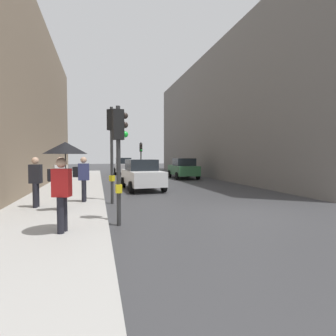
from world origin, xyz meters
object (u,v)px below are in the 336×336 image
object	(u,v)px
traffic_light_near_right	(112,137)
pedestrian_with_grey_backpack	(83,176)
car_silver_hatchback	(123,166)
car_green_estate	(183,168)
pedestrian_in_dark_coat	(36,180)
traffic_light_far_median	(141,153)
pedestrian_with_black_backpack	(59,180)
pedestrian_with_umbrella	(64,161)
car_white_compact	(142,175)
traffic_light_near_left	(119,143)

from	to	relation	value
traffic_light_near_right	pedestrian_with_grey_backpack	bearing A→B (deg)	-174.08
car_silver_hatchback	pedestrian_with_grey_backpack	bearing A→B (deg)	-100.18
car_silver_hatchback	car_green_estate	distance (m)	8.57
car_silver_hatchback	pedestrian_in_dark_coat	bearing A→B (deg)	-104.13
traffic_light_near_right	pedestrian_with_grey_backpack	world-z (taller)	traffic_light_near_right
traffic_light_far_median	car_silver_hatchback	distance (m)	3.56
traffic_light_far_median	car_green_estate	world-z (taller)	traffic_light_far_median
pedestrian_with_black_backpack	pedestrian_with_umbrella	bearing A→B (deg)	-80.25
car_silver_hatchback	pedestrian_in_dark_coat	world-z (taller)	pedestrian_in_dark_coat
traffic_light_far_median	pedestrian_with_umbrella	distance (m)	20.54
traffic_light_near_right	car_green_estate	xyz separation A→B (m)	(6.66, 11.07, -1.85)
pedestrian_with_black_backpack	pedestrian_in_dark_coat	world-z (taller)	same
traffic_light_near_right	pedestrian_with_umbrella	distance (m)	4.77
traffic_light_near_right	car_white_compact	world-z (taller)	traffic_light_near_right
car_silver_hatchback	pedestrian_with_black_backpack	bearing A→B (deg)	-101.21
car_silver_hatchback	pedestrian_with_black_backpack	distance (m)	20.44
car_white_compact	pedestrian_with_black_backpack	distance (m)	7.11
car_white_compact	car_green_estate	size ratio (longest dim) A/B	1.01
traffic_light_near_left	pedestrian_with_black_backpack	world-z (taller)	traffic_light_near_left
pedestrian_in_dark_coat	traffic_light_far_median	bearing A→B (deg)	68.86
traffic_light_near_right	pedestrian_with_grey_backpack	xyz separation A→B (m)	(-1.16, -0.12, -1.56)
traffic_light_near_left	traffic_light_near_right	distance (m)	3.59
car_white_compact	car_green_estate	world-z (taller)	same
traffic_light_near_left	pedestrian_in_dark_coat	xyz separation A→B (m)	(-2.71, 2.65, -1.19)
car_silver_hatchback	pedestrian_with_umbrella	world-z (taller)	pedestrian_with_umbrella
car_green_estate	pedestrian_with_grey_backpack	bearing A→B (deg)	-124.98
car_white_compact	pedestrian_in_dark_coat	distance (m)	7.01
car_green_estate	pedestrian_with_black_backpack	size ratio (longest dim) A/B	2.41
car_white_compact	car_silver_hatchback	bearing A→B (deg)	89.07
car_green_estate	pedestrian_with_black_backpack	xyz separation A→B (m)	(-8.48, -12.76, 0.29)
traffic_light_near_right	car_white_compact	distance (m)	5.10
car_green_estate	car_silver_hatchback	bearing A→B (deg)	121.75
traffic_light_near_right	car_white_compact	size ratio (longest dim) A/B	0.92
car_white_compact	pedestrian_with_black_backpack	bearing A→B (deg)	-121.83
pedestrian_with_umbrella	pedestrian_with_black_backpack	bearing A→B (deg)	99.75
car_green_estate	pedestrian_with_grey_backpack	distance (m)	13.66
car_silver_hatchback	pedestrian_with_umbrella	xyz separation A→B (m)	(-3.49, -22.84, 0.96)
traffic_light_near_left	car_white_compact	world-z (taller)	traffic_light_near_left
traffic_light_far_median	pedestrian_in_dark_coat	bearing A→B (deg)	-111.14
car_white_compact	traffic_light_near_left	bearing A→B (deg)	-103.63
car_silver_hatchback	traffic_light_far_median	bearing A→B (deg)	-63.21
car_green_estate	pedestrian_in_dark_coat	bearing A→B (deg)	-127.99
pedestrian_with_black_backpack	pedestrian_in_dark_coat	size ratio (longest dim) A/B	1.00
traffic_light_near_right	traffic_light_far_median	bearing A→B (deg)	76.78
car_silver_hatchback	pedestrian_with_black_backpack	size ratio (longest dim) A/B	2.41
traffic_light_near_left	pedestrian_with_umbrella	xyz separation A→B (m)	(-1.35, -0.92, -0.48)
pedestrian_with_grey_backpack	pedestrian_in_dark_coat	world-z (taller)	same
car_white_compact	pedestrian_with_black_backpack	size ratio (longest dim) A/B	2.43
car_silver_hatchback	pedestrian_with_black_backpack	world-z (taller)	pedestrian_with_black_backpack
car_silver_hatchback	car_green_estate	bearing A→B (deg)	-58.25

